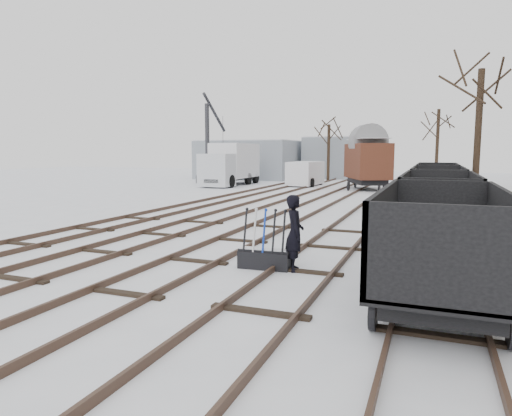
# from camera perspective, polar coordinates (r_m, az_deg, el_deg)

# --- Properties ---
(ground) EXTENTS (120.00, 120.00, 0.00)m
(ground) POSITION_cam_1_polar(r_m,az_deg,el_deg) (12.30, -7.68, -6.69)
(ground) COLOR white
(ground) RESTS_ON ground
(tracks) EXTENTS (13.90, 52.00, 0.16)m
(tracks) POSITION_cam_1_polar(r_m,az_deg,el_deg) (24.96, 7.69, 0.49)
(tracks) COLOR black
(tracks) RESTS_ON ground
(shed_left) EXTENTS (10.00, 8.00, 4.10)m
(shed_left) POSITION_cam_1_polar(r_m,az_deg,el_deg) (50.11, -0.75, 6.09)
(shed_left) COLOR #8F96A1
(shed_left) RESTS_ON ground
(shed_right) EXTENTS (7.00, 6.00, 4.50)m
(shed_right) POSITION_cam_1_polar(r_m,az_deg,el_deg) (51.38, 10.36, 6.23)
(shed_right) COLOR #8F96A1
(shed_right) RESTS_ON ground
(ground_frame) EXTENTS (1.32, 0.48, 1.49)m
(ground_frame) POSITION_cam_1_polar(r_m,az_deg,el_deg) (11.44, 1.05, -6.21)
(ground_frame) COLOR black
(ground_frame) RESTS_ON ground
(worker) EXTENTS (0.69, 0.81, 1.87)m
(worker) POSITION_cam_1_polar(r_m,az_deg,el_deg) (11.16, 4.85, -3.14)
(worker) COLOR black
(worker) RESTS_ON ground
(freight_wagon_a) EXTENTS (2.18, 5.45, 2.22)m
(freight_wagon_a) POSITION_cam_1_polar(r_m,az_deg,el_deg) (9.36, 21.99, -6.17)
(freight_wagon_a) COLOR black
(freight_wagon_a) RESTS_ON ground
(freight_wagon_b) EXTENTS (2.18, 5.45, 2.22)m
(freight_wagon_b) POSITION_cam_1_polar(r_m,az_deg,el_deg) (15.67, 21.78, -0.99)
(freight_wagon_b) COLOR black
(freight_wagon_b) RESTS_ON ground
(freight_wagon_c) EXTENTS (2.18, 5.45, 2.22)m
(freight_wagon_c) POSITION_cam_1_polar(r_m,az_deg,el_deg) (22.03, 21.69, 1.21)
(freight_wagon_c) COLOR black
(freight_wagon_c) RESTS_ON ground
(freight_wagon_d) EXTENTS (2.18, 5.45, 2.22)m
(freight_wagon_d) POSITION_cam_1_polar(r_m,az_deg,el_deg) (28.41, 21.64, 2.42)
(freight_wagon_d) COLOR black
(freight_wagon_d) RESTS_ON ground
(box_van_wagon) EXTENTS (4.47, 5.72, 3.88)m
(box_van_wagon) POSITION_cam_1_polar(r_m,az_deg,el_deg) (36.06, 13.76, 5.85)
(box_van_wagon) COLOR black
(box_van_wagon) RESTS_ON ground
(lorry) EXTENTS (2.69, 8.01, 3.61)m
(lorry) POSITION_cam_1_polar(r_m,az_deg,el_deg) (39.66, -3.17, 5.55)
(lorry) COLOR black
(lorry) RESTS_ON ground
(panel_van) EXTENTS (2.26, 4.77, 2.06)m
(panel_van) POSITION_cam_1_polar(r_m,az_deg,el_deg) (39.26, 6.22, 4.35)
(panel_van) COLOR silver
(panel_van) RESTS_ON ground
(crane) EXTENTS (1.67, 4.78, 8.21)m
(crane) POSITION_cam_1_polar(r_m,az_deg,el_deg) (42.88, -5.96, 6.04)
(crane) COLOR #2A2A2E
(crane) RESTS_ON ground
(tree_near) EXTENTS (0.30, 0.30, 6.63)m
(tree_near) POSITION_cam_1_polar(r_m,az_deg,el_deg) (23.55, 25.94, 7.36)
(tree_near) COLOR black
(tree_near) RESTS_ON ground
(tree_far_left) EXTENTS (0.30, 0.30, 5.54)m
(tree_far_left) POSITION_cam_1_polar(r_m,az_deg,el_deg) (45.72, 9.05, 6.82)
(tree_far_left) COLOR black
(tree_far_left) RESTS_ON ground
(tree_far_right) EXTENTS (0.30, 0.30, 6.83)m
(tree_far_right) POSITION_cam_1_polar(r_m,az_deg,el_deg) (46.40, 21.71, 7.21)
(tree_far_right) COLOR black
(tree_far_right) RESTS_ON ground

